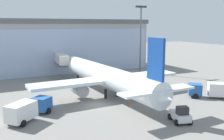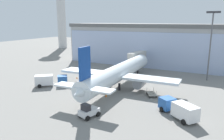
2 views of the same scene
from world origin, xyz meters
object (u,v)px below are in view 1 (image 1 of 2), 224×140
(safety_cone_nose, at_px, (129,103))
(safety_cone_wingtip, at_px, (29,100))
(apron_light_mast, at_px, (141,33))
(baggage_cart, at_px, (153,90))
(catering_truck, at_px, (28,109))
(jet_bridge, at_px, (60,59))
(airplane, at_px, (106,76))
(pushback_tug, at_px, (180,115))
(fuel_truck, at_px, (212,90))

(safety_cone_nose, bearing_deg, safety_cone_wingtip, 147.96)
(apron_light_mast, distance_m, baggage_cart, 22.71)
(catering_truck, bearing_deg, safety_cone_nose, -42.31)
(catering_truck, height_order, baggage_cart, catering_truck)
(safety_cone_wingtip, bearing_deg, catering_truck, -99.61)
(jet_bridge, xyz_separation_m, airplane, (2.71, -20.39, -0.88))
(airplane, bearing_deg, pushback_tug, -172.61)
(jet_bridge, relative_size, airplane, 0.32)
(airplane, height_order, catering_truck, airplane)
(fuel_truck, bearing_deg, airplane, 4.42)
(fuel_truck, relative_size, baggage_cart, 2.22)
(jet_bridge, xyz_separation_m, safety_cone_nose, (3.41, -27.39, -4.02))
(airplane, bearing_deg, baggage_cart, -107.03)
(catering_truck, distance_m, baggage_cart, 23.69)
(jet_bridge, distance_m, fuel_truck, 35.55)
(catering_truck, xyz_separation_m, pushback_tug, (17.48, -9.84, -0.49))
(airplane, distance_m, fuel_truck, 18.63)
(catering_truck, bearing_deg, airplane, -16.50)
(jet_bridge, bearing_deg, apron_light_mast, -95.56)
(airplane, bearing_deg, apron_light_mast, -49.87)
(apron_light_mast, height_order, safety_cone_nose, apron_light_mast)
(jet_bridge, height_order, airplane, airplane)
(fuel_truck, relative_size, safety_cone_wingtip, 13.02)
(catering_truck, relative_size, safety_cone_wingtip, 12.62)
(jet_bridge, distance_m, pushback_tug, 37.52)
(jet_bridge, xyz_separation_m, apron_light_mast, (20.25, -4.20, 6.09))
(pushback_tug, xyz_separation_m, safety_cone_nose, (-2.20, 9.56, -0.70))
(fuel_truck, distance_m, safety_cone_wingtip, 31.07)
(baggage_cart, bearing_deg, catering_truck, -110.75)
(catering_truck, distance_m, safety_cone_wingtip, 8.59)
(airplane, distance_m, catering_truck, 16.17)
(catering_truck, bearing_deg, apron_light_mast, -5.75)
(safety_cone_nose, bearing_deg, fuel_truck, -11.10)
(fuel_truck, distance_m, safety_cone_nose, 15.27)
(fuel_truck, xyz_separation_m, pushback_tug, (-12.74, -6.63, -0.49))
(baggage_cart, relative_size, pushback_tug, 0.90)
(apron_light_mast, xyz_separation_m, baggage_cart, (-8.87, -18.42, -9.88))
(airplane, bearing_deg, jet_bridge, 4.99)
(catering_truck, relative_size, safety_cone_nose, 12.62)
(airplane, relative_size, fuel_truck, 5.01)
(airplane, xyz_separation_m, pushback_tug, (2.91, -16.56, -2.44))
(pushback_tug, xyz_separation_m, safety_cone_wingtip, (-16.06, 18.23, -0.70))
(pushback_tug, relative_size, safety_cone_wingtip, 6.51)
(apron_light_mast, height_order, baggage_cart, apron_light_mast)
(apron_light_mast, relative_size, pushback_tug, 4.84)
(safety_cone_wingtip, bearing_deg, airplane, -7.25)
(apron_light_mast, height_order, airplane, apron_light_mast)
(fuel_truck, bearing_deg, jet_bridge, -21.99)
(airplane, relative_size, baggage_cart, 11.13)
(safety_cone_nose, bearing_deg, airplane, 95.76)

